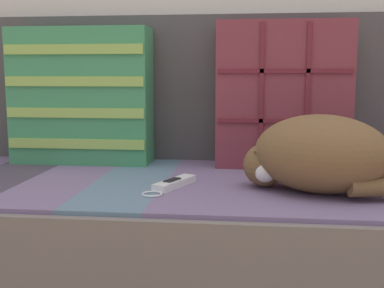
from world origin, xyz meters
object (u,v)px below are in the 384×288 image
Objects in this scene: throw_pillow_striped at (82,96)px; couch at (236,250)px; sleeping_cat at (315,156)px; game_remote_far at (173,184)px; throw_pillow_quilted at (283,95)px.

couch is at bearing -20.06° from throw_pillow_striped.
couch is 0.37m from sleeping_cat.
throw_pillow_quilted is at bearing 47.91° from game_remote_far.
sleeping_cat is at bearing -80.28° from throw_pillow_quilted.
couch is 9.81× the size of game_remote_far.
throw_pillow_striped is at bearing -179.95° from throw_pillow_quilted.
game_remote_far is (0.33, -0.31, -0.20)m from throw_pillow_striped.
sleeping_cat is (0.67, -0.32, -0.12)m from throw_pillow_striped.
throw_pillow_quilted is 0.47m from game_remote_far.
game_remote_far is at bearing -138.75° from couch.
game_remote_far is at bearing -132.09° from throw_pillow_quilted.
throw_pillow_striped reaches higher than couch.
couch is 0.66m from throw_pillow_striped.
sleeping_cat is at bearing -1.85° from game_remote_far.
game_remote_far is at bearing -43.03° from throw_pillow_striped.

